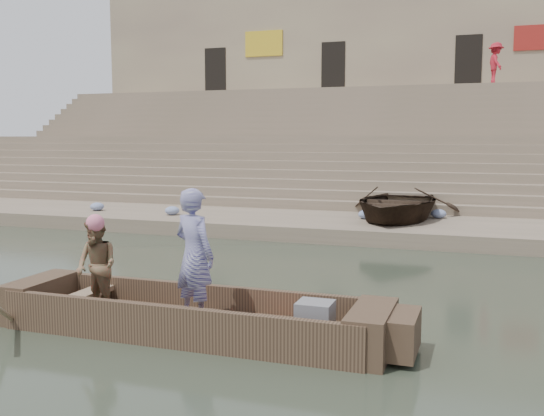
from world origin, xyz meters
The scene contains 14 objects.
ground centered at (0.00, 0.00, 0.00)m, with size 120.00×120.00×0.00m, color #293326.
lower_landing centered at (0.00, 8.00, 0.20)m, with size 32.00×4.00×0.40m, color gray.
mid_landing centered at (0.00, 15.50, 1.40)m, with size 32.00×3.00×2.80m, color gray.
upper_landing centered at (0.00, 22.50, 2.60)m, with size 32.00×3.00×5.20m, color gray.
ghat_steps centered at (0.00, 17.19, 1.80)m, with size 32.00×11.00×5.20m.
building_wall centered at (0.00, 26.50, 5.60)m, with size 32.00×5.07×11.20m.
main_rowboat centered at (2.19, -1.66, 0.11)m, with size 5.00×1.30×0.22m, color brown.
rowboat_trim centered at (2.40, -1.67, 0.31)m, with size 6.04×2.63×2.04m.
standing_man centered at (2.31, -1.74, 1.14)m, with size 0.67×0.44×1.85m, color navy.
rowing_man centered at (0.80, -1.84, 0.90)m, with size 0.67×0.52×1.37m, color #297C4A.
television centered at (3.99, -1.66, 0.42)m, with size 0.46×0.42×0.40m.
beached_rowboat centered at (3.63, 8.54, 0.87)m, with size 3.25×4.55×0.94m, color #2D2116.
pedestrian centered at (6.29, 21.60, 6.16)m, with size 1.24×0.71×1.92m, color #AA1C29.
cloth_bundles centered at (-0.29, 8.12, 0.53)m, with size 10.99×2.32×0.26m.
Camera 1 is at (6.02, -9.19, 2.74)m, focal length 40.58 mm.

